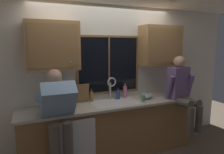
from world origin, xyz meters
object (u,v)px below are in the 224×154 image
at_px(person_standing, 59,114).
at_px(soap_dispenser, 143,98).
at_px(bottle_amber_small, 91,96).
at_px(cutting_board, 82,93).
at_px(mixing_bowl, 146,96).
at_px(bottle_tall_clear, 125,92).
at_px(knife_block, 72,99).
at_px(bottle_green_glass, 118,94).
at_px(person_sitting_on_counter, 182,89).

bearing_deg(person_standing, soap_dispenser, 5.80).
bearing_deg(bottle_amber_small, cutting_board, 175.08).
distance_m(mixing_bowl, bottle_tall_clear, 0.38).
distance_m(knife_block, cutting_board, 0.24).
height_order(person_standing, bottle_tall_clear, person_standing).
bearing_deg(mixing_bowl, bottle_green_glass, 160.00).
distance_m(person_standing, soap_dispenser, 1.42).
distance_m(cutting_board, bottle_green_glass, 0.64).
bearing_deg(person_sitting_on_counter, bottle_tall_clear, 151.69).
relative_size(person_sitting_on_counter, cutting_board, 3.90).
relative_size(knife_block, cutting_board, 0.99).
relative_size(person_sitting_on_counter, mixing_bowl, 5.63).
bearing_deg(bottle_amber_small, mixing_bowl, -11.54).
distance_m(cutting_board, bottle_tall_clear, 0.79).
relative_size(cutting_board, mixing_bowl, 1.45).
bearing_deg(bottle_tall_clear, cutting_board, 179.12).
bearing_deg(bottle_green_glass, person_standing, -156.43).
bearing_deg(bottle_green_glass, bottle_amber_small, 177.32).
relative_size(soap_dispenser, bottle_tall_clear, 0.63).
relative_size(person_standing, mixing_bowl, 6.88).
bearing_deg(knife_block, person_sitting_on_counter, -10.94).
distance_m(person_standing, person_sitting_on_counter, 2.15).
xyz_separation_m(knife_block, bottle_green_glass, (0.84, 0.09, -0.02)).
distance_m(knife_block, soap_dispenser, 1.18).
bearing_deg(bottle_tall_clear, soap_dispenser, -66.54).
relative_size(knife_block, bottle_green_glass, 1.57).
relative_size(person_standing, bottle_amber_small, 7.00).
xyz_separation_m(cutting_board, mixing_bowl, (1.12, -0.21, -0.11)).
xyz_separation_m(knife_block, cutting_board, (0.20, 0.12, 0.05)).
relative_size(mixing_bowl, soap_dispenser, 1.28).
bearing_deg(person_sitting_on_counter, soap_dispenser, 171.22).
height_order(cutting_board, bottle_green_glass, cutting_board).
relative_size(person_standing, cutting_board, 4.76).
xyz_separation_m(person_sitting_on_counter, bottle_green_glass, (-1.03, 0.45, -0.10)).
bearing_deg(bottle_tall_clear, mixing_bowl, -31.33).
xyz_separation_m(person_standing, bottle_tall_clear, (1.26, 0.51, 0.08)).
bearing_deg(cutting_board, knife_block, -148.46).
xyz_separation_m(person_standing, person_sitting_on_counter, (2.14, 0.03, 0.15)).
relative_size(person_sitting_on_counter, bottle_green_glass, 6.16).
distance_m(knife_block, bottle_amber_small, 0.37).
relative_size(person_standing, knife_block, 4.79).
bearing_deg(mixing_bowl, cutting_board, 169.36).
bearing_deg(soap_dispenser, person_standing, -174.20).
height_order(cutting_board, bottle_amber_small, cutting_board).
distance_m(mixing_bowl, soap_dispenser, 0.24).
height_order(cutting_board, bottle_tall_clear, cutting_board).
bearing_deg(cutting_board, bottle_amber_small, -4.92).
relative_size(knife_block, bottle_tall_clear, 1.17).
distance_m(bottle_green_glass, bottle_tall_clear, 0.16).
xyz_separation_m(cutting_board, soap_dispenser, (0.95, -0.38, -0.09)).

